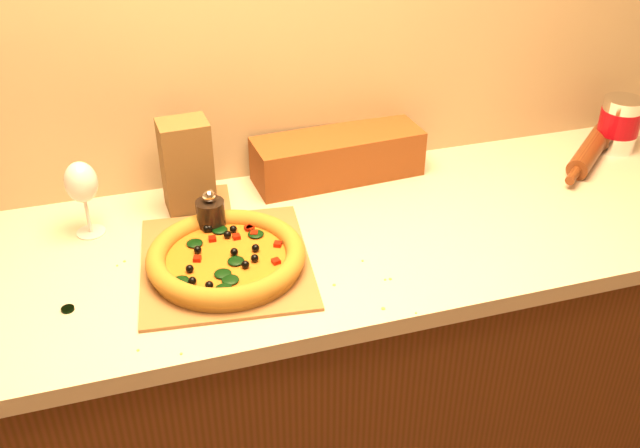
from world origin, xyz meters
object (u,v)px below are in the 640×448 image
(rolling_pin, at_px, (591,150))
(wine_glass, at_px, (81,184))
(pizza_peel, at_px, (225,258))
(coffee_canister, at_px, (619,123))
(pepper_grinder, at_px, (211,218))
(pizza, at_px, (226,257))

(rolling_pin, xyz_separation_m, wine_glass, (-1.33, 0.01, 0.10))
(pizza_peel, bearing_deg, rolling_pin, 16.04)
(pizza_peel, relative_size, coffee_canister, 3.72)
(pepper_grinder, bearing_deg, rolling_pin, 4.41)
(rolling_pin, bearing_deg, pizza, -168.32)
(pizza, height_order, rolling_pin, same)
(pizza_peel, xyz_separation_m, wine_glass, (-0.28, 0.20, 0.13))
(pepper_grinder, xyz_separation_m, rolling_pin, (1.06, 0.08, -0.02))
(rolling_pin, relative_size, coffee_canister, 2.19)
(pepper_grinder, distance_m, wine_glass, 0.30)
(coffee_canister, bearing_deg, rolling_pin, -160.81)
(rolling_pin, height_order, coffee_canister, coffee_canister)
(pizza, distance_m, rolling_pin, 1.08)
(pizza_peel, xyz_separation_m, coffee_canister, (1.16, 0.22, 0.07))
(wine_glass, bearing_deg, coffee_canister, 0.91)
(pizza, height_order, wine_glass, wine_glass)
(pepper_grinder, xyz_separation_m, coffee_canister, (1.17, 0.12, 0.03))
(pizza_peel, distance_m, rolling_pin, 1.07)
(pizza_peel, height_order, wine_glass, wine_glass)
(pepper_grinder, height_order, rolling_pin, pepper_grinder)
(pepper_grinder, height_order, wine_glass, wine_glass)
(pepper_grinder, bearing_deg, pizza, -86.55)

